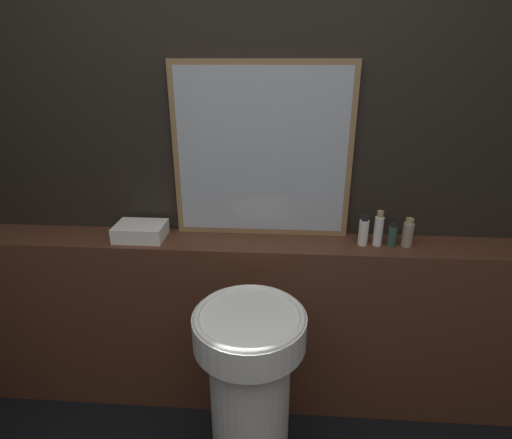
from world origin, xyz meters
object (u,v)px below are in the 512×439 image
Objects in this scene: pedestal_sink at (250,394)px; mirror at (262,153)px; lotion_bottle at (392,235)px; conditioner_bottle at (378,229)px; body_wash_bottle at (408,233)px; towel_stack at (141,231)px; shampoo_bottle at (363,231)px.

mirror is (0.01, 0.56, 0.85)m from pedestal_sink.
pedestal_sink is 0.91m from lotion_bottle.
lotion_bottle is at bearing 37.60° from pedestal_sink.
lotion_bottle is (0.59, -0.10, -0.34)m from mirror.
conditioner_bottle is 1.49× the size of lotion_bottle.
pedestal_sink is 0.97m from body_wash_bottle.
body_wash_bottle is (1.22, 0.00, 0.03)m from towel_stack.
shampoo_bottle is 0.20m from body_wash_bottle.
body_wash_bottle reaches higher than pedestal_sink.
shampoo_bottle is at bearing 0.00° from towel_stack.
shampoo_bottle is 1.29× the size of lotion_bottle.
towel_stack is 1.72× the size of body_wash_bottle.
towel_stack is at bearing 180.00° from shampoo_bottle.
mirror reaches higher than body_wash_bottle.
conditioner_bottle reaches higher than towel_stack.
lotion_bottle is (0.06, 0.00, -0.02)m from conditioner_bottle.
pedestal_sink is at bearing -135.65° from shampoo_bottle.
pedestal_sink is 5.25× the size of conditioner_bottle.
pedestal_sink is 0.84m from shampoo_bottle.
towel_stack is 1.03m from shampoo_bottle.
mirror is 0.74m from body_wash_bottle.
pedestal_sink is 3.79× the size of towel_stack.
mirror is 4.88× the size of conditioner_bottle.
body_wash_bottle is (0.67, 0.47, 0.51)m from pedestal_sink.
mirror reaches higher than towel_stack.
body_wash_bottle is at bearing 34.72° from pedestal_sink.
lotion_bottle is (0.60, 0.47, 0.50)m from pedestal_sink.
mirror is 0.69m from lotion_bottle.
mirror is 0.62m from conditioner_bottle.
shampoo_bottle is (0.48, 0.47, 0.52)m from pedestal_sink.
towel_stack is at bearing -170.08° from mirror.
shampoo_bottle is 0.87× the size of conditioner_bottle.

